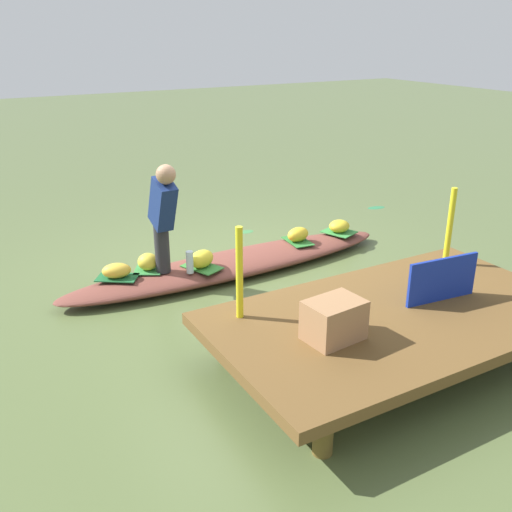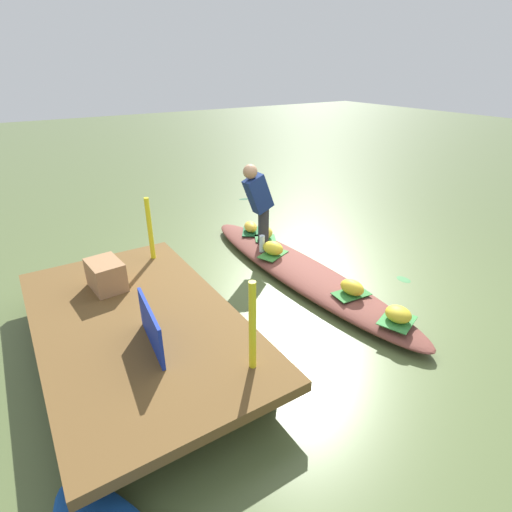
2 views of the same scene
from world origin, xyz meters
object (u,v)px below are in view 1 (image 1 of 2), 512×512
Objects in this scene: banana_bunch_0 at (298,234)px; banana_bunch_4 at (117,271)px; produce_crate at (334,320)px; banana_bunch_3 at (339,226)px; water_bottle at (190,262)px; vendor_boat at (234,264)px; vendor_person at (163,212)px; market_banner at (442,279)px; banana_bunch_1 at (148,262)px; banana_bunch_2 at (202,259)px.

banana_bunch_4 is (2.29, -0.01, -0.01)m from banana_bunch_0.
banana_bunch_4 is 0.69× the size of produce_crate.
banana_bunch_3 is 1.13× the size of water_bottle.
banana_bunch_4 is 1.22× the size of water_bottle.
vendor_boat is at bearing 2.36° from banana_bunch_3.
vendor_person is 2.83m from market_banner.
market_banner is at bearing 133.03° from banana_bunch_4.
produce_crate is (1.96, 2.48, 0.29)m from banana_bunch_3.
vendor_person is at bearing 4.94° from banana_bunch_0.
produce_crate reaches higher than banana_bunch_1.
banana_bunch_2 is at bearing 14.22° from vendor_boat.
vendor_person is (0.87, 0.11, 0.79)m from vendor_boat.
produce_crate is (1.30, 2.46, 0.28)m from banana_bunch_0.
vendor_boat is 3.38× the size of vendor_person.
banana_bunch_3 is 2.53m from vendor_person.
banana_bunch_3 is at bearing -174.54° from banana_bunch_2.
produce_crate is (-0.08, 2.28, 0.28)m from banana_bunch_2.
banana_bunch_3 is (-0.66, -0.02, -0.01)m from banana_bunch_0.
banana_bunch_2 is at bearing 7.06° from banana_bunch_0.
banana_bunch_1 is at bearing -58.00° from vendor_person.
market_banner reaches higher than banana_bunch_4.
banana_bunch_1 is 3.08m from market_banner.
banana_bunch_3 is 0.39× the size of market_banner.
banana_bunch_3 is 3.17m from produce_crate.
banana_bunch_1 is 0.74× the size of banana_bunch_4.
banana_bunch_2 is 0.42× the size of market_banner.
produce_crate is at bearing 79.60° from vendor_boat.
banana_bunch_3 is at bearing -128.27° from produce_crate.
vendor_boat is 16.68× the size of water_bottle.
banana_bunch_1 is at bearing -0.70° from banana_bunch_3.
water_bottle is (0.63, 0.20, 0.22)m from vendor_boat.
vendor_boat is 1.18m from vendor_person.
vendor_boat is 0.94m from banana_bunch_0.
vendor_person reaches higher than market_banner.
water_bottle is (-0.73, 0.26, 0.04)m from banana_bunch_4.
water_bottle is at bearing 22.99° from banana_bunch_2.
banana_bunch_0 is 1.35× the size of banana_bunch_1.
banana_bunch_3 is 2.52m from market_banner.
banana_bunch_1 is at bearing -173.43° from banana_bunch_4.
banana_bunch_1 is at bearing -47.13° from market_banner.
banana_bunch_0 is at bearing 178.36° from banana_bunch_1.
banana_bunch_4 is at bearing 0.21° from banana_bunch_3.
banana_bunch_1 reaches higher than banana_bunch_4.
banana_bunch_4 is at bearing -3.82° from vendor_boat.
banana_bunch_2 is at bearing -87.88° from produce_crate.
vendor_person reaches higher than water_bottle.
banana_bunch_3 is (-2.04, -0.20, -0.02)m from banana_bunch_2.
market_banner reaches higher than banana_bunch_0.
banana_bunch_2 is 1.24× the size of water_bottle.
vendor_person is 2.37m from produce_crate.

